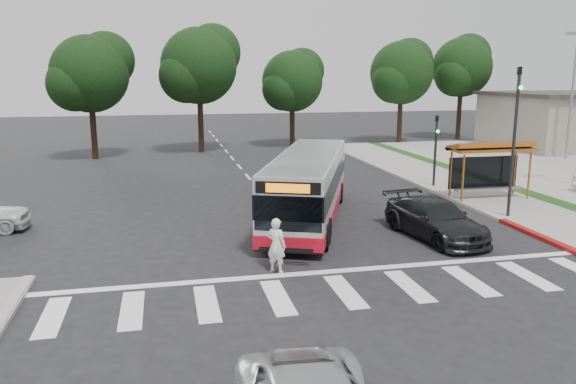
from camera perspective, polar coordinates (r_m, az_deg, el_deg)
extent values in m
plane|color=black|center=(21.18, 1.58, -5.13)|extent=(140.00, 140.00, 0.00)
cube|color=gray|center=(32.50, 17.15, 0.48)|extent=(4.00, 40.00, 0.12)
cube|color=#9E9991|center=(31.56, 13.99, 0.36)|extent=(0.30, 40.00, 0.15)
cube|color=maroon|center=(23.31, 24.94, -4.47)|extent=(0.32, 6.00, 0.15)
cube|color=silver|center=(16.65, 5.83, -10.01)|extent=(18.00, 2.60, 0.01)
cylinder|color=#A0571A|center=(28.23, 17.34, 1.30)|extent=(0.10, 0.10, 2.30)
cylinder|color=#A0571A|center=(30.17, 23.29, 1.52)|extent=(0.10, 0.10, 2.30)
cylinder|color=#A0571A|center=(29.26, 16.19, 1.73)|extent=(0.10, 0.10, 2.30)
cylinder|color=#A0571A|center=(31.13, 22.02, 1.92)|extent=(0.10, 0.10, 2.30)
cube|color=#A0571A|center=(29.47, 19.97, 4.11)|extent=(4.20, 1.60, 0.12)
cube|color=#A0571A|center=(29.49, 19.94, 4.42)|extent=(4.20, 1.32, 0.51)
cube|color=black|center=(30.15, 19.20, 1.92)|extent=(3.80, 0.06, 1.60)
cube|color=gray|center=(29.78, 19.70, 0.30)|extent=(3.60, 0.40, 0.08)
cylinder|color=black|center=(25.83, 21.95, 4.49)|extent=(0.14, 0.14, 6.50)
imported|color=black|center=(25.66, 22.43, 10.58)|extent=(0.16, 0.20, 1.00)
sphere|color=#19E533|center=(25.52, 22.60, 9.77)|extent=(0.18, 0.18, 0.18)
cylinder|color=black|center=(31.95, 14.73, 3.96)|extent=(0.14, 0.14, 4.00)
imported|color=black|center=(31.79, 14.88, 6.64)|extent=(0.16, 0.20, 1.00)
sphere|color=#19E533|center=(31.66, 14.99, 5.97)|extent=(0.18, 0.18, 0.18)
cylinder|color=gray|center=(45.94, 26.88, 8.65)|extent=(0.18, 0.18, 9.00)
cube|color=gray|center=(45.66, 26.86, 14.18)|extent=(0.80, 0.35, 0.22)
cylinder|color=black|center=(52.19, 11.28, 7.39)|extent=(0.44, 0.44, 4.40)
sphere|color=black|center=(52.04, 11.46, 11.78)|extent=(5.60, 5.60, 5.60)
sphere|color=black|center=(53.28, 12.26, 12.83)|extent=(4.20, 4.20, 4.20)
sphere|color=black|center=(51.01, 10.73, 11.03)|extent=(3.92, 3.92, 3.92)
cylinder|color=black|center=(57.09, 16.98, 7.60)|extent=(0.44, 0.44, 4.84)
sphere|color=black|center=(56.97, 17.25, 12.01)|extent=(5.60, 5.60, 5.60)
sphere|color=black|center=(58.28, 17.88, 13.04)|extent=(4.20, 4.20, 4.20)
sphere|color=black|center=(55.88, 16.67, 11.26)|extent=(3.92, 3.92, 3.92)
cylinder|color=black|center=(45.88, -8.86, 7.04)|extent=(0.44, 0.44, 4.84)
sphere|color=black|center=(45.73, -9.04, 12.54)|extent=(6.00, 6.00, 6.00)
sphere|color=black|center=(46.75, -7.65, 13.91)|extent=(4.50, 4.50, 4.50)
sphere|color=black|center=(44.92, -10.31, 11.53)|extent=(4.20, 4.20, 4.20)
cylinder|color=black|center=(49.06, 0.43, 6.97)|extent=(0.44, 0.44, 3.96)
sphere|color=black|center=(48.88, 0.43, 11.18)|extent=(5.20, 5.20, 5.20)
sphere|color=black|center=(49.88, 1.42, 12.22)|extent=(3.90, 3.90, 3.90)
sphere|color=black|center=(48.06, -0.47, 10.41)|extent=(3.64, 3.64, 3.64)
cylinder|color=black|center=(44.11, -19.15, 6.05)|extent=(0.44, 0.44, 4.40)
sphere|color=black|center=(43.92, -19.51, 11.24)|extent=(5.60, 5.60, 5.60)
sphere|color=black|center=(44.66, -18.02, 12.62)|extent=(4.20, 4.20, 4.20)
sphere|color=black|center=(43.36, -20.86, 10.22)|extent=(3.92, 3.92, 3.92)
imported|color=white|center=(17.82, -1.20, -5.44)|extent=(0.77, 0.75, 1.78)
imported|color=black|center=(22.32, 14.71, -2.67)|extent=(2.78, 5.32, 1.47)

